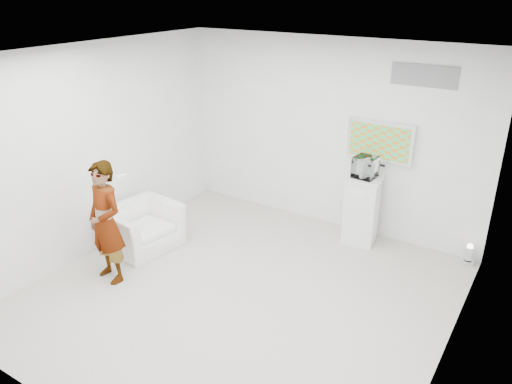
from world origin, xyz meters
TOP-DOWN VIEW (x-y plane):
  - room at (0.00, 0.00)m, footprint 5.01×5.01m
  - tv at (0.85, 2.45)m, footprint 1.00×0.08m
  - logo_decal at (1.35, 2.49)m, footprint 0.90×0.02m
  - person at (-1.67, -0.65)m, footprint 0.67×0.49m
  - armchair at (-1.94, 0.22)m, footprint 1.03×1.14m
  - pedestal at (0.76, 2.16)m, footprint 0.58×0.58m
  - floor_uplight at (2.33, 2.33)m, footprint 0.23×0.23m
  - vitrine at (0.76, 2.16)m, footprint 0.34×0.34m
  - console at (0.76, 2.16)m, footprint 0.09×0.16m
  - wii_remote at (-1.40, -0.54)m, footprint 0.07×0.14m

SIDE VIEW (x-z plane):
  - floor_uplight at x=2.33m, z-range 0.00..0.31m
  - armchair at x=-1.94m, z-range 0.00..0.66m
  - pedestal at x=0.76m, z-range 0.00..1.06m
  - person at x=-1.67m, z-range 0.00..1.67m
  - console at x=0.76m, z-range 1.06..1.28m
  - vitrine at x=0.76m, z-range 1.06..1.37m
  - room at x=0.00m, z-range 0.00..3.00m
  - wii_remote at x=-1.40m, z-range 1.49..1.52m
  - tv at x=0.85m, z-range 1.25..1.85m
  - logo_decal at x=1.35m, z-range 2.40..2.70m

